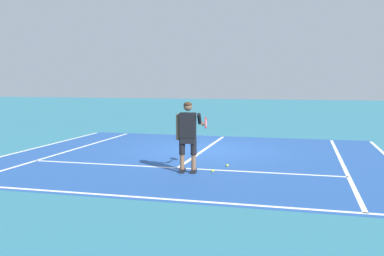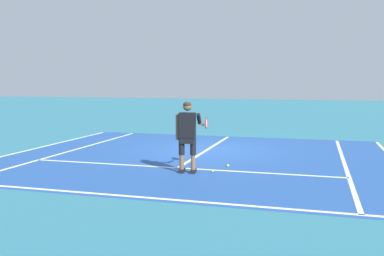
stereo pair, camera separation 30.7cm
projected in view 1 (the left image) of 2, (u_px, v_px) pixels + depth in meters
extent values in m
plane|color=teal|center=(205.00, 150.00, 13.92)|extent=(80.00, 80.00, 0.00)
cube|color=#234C93|center=(195.00, 156.00, 12.65)|extent=(10.98, 9.64, 0.00)
cube|color=white|center=(136.00, 197.00, 8.20)|extent=(10.98, 0.10, 0.01)
cube|color=white|center=(178.00, 168.00, 10.94)|extent=(8.23, 0.10, 0.01)
cube|color=white|center=(205.00, 149.00, 14.02)|extent=(0.10, 6.40, 0.01)
cube|color=white|center=(69.00, 151.00, 13.67)|extent=(0.10, 9.24, 0.01)
cube|color=white|center=(342.00, 163.00, 11.62)|extent=(0.10, 9.24, 0.01)
cube|color=white|center=(32.00, 149.00, 14.01)|extent=(0.10, 9.24, 0.01)
cube|color=black|center=(182.00, 171.00, 10.41)|extent=(0.13, 0.29, 0.09)
cube|color=black|center=(194.00, 171.00, 10.37)|extent=(0.13, 0.29, 0.09)
cylinder|color=brown|center=(182.00, 162.00, 10.35)|extent=(0.11, 0.11, 0.36)
cylinder|color=black|center=(182.00, 146.00, 10.31)|extent=(0.14, 0.14, 0.41)
cylinder|color=brown|center=(194.00, 162.00, 10.30)|extent=(0.11, 0.11, 0.36)
cylinder|color=black|center=(194.00, 146.00, 10.26)|extent=(0.14, 0.14, 0.41)
cube|color=black|center=(188.00, 139.00, 10.27)|extent=(0.36, 0.23, 0.20)
cube|color=black|center=(188.00, 125.00, 10.23)|extent=(0.40, 0.25, 0.60)
cylinder|color=brown|center=(178.00, 127.00, 10.27)|extent=(0.09, 0.09, 0.62)
cylinder|color=black|center=(199.00, 119.00, 10.26)|extent=(0.11, 0.27, 0.29)
cylinder|color=brown|center=(202.00, 124.00, 10.47)|extent=(0.11, 0.30, 0.14)
sphere|color=brown|center=(188.00, 106.00, 10.19)|extent=(0.21, 0.21, 0.21)
ellipsoid|color=#382314|center=(188.00, 104.00, 10.17)|extent=(0.22, 0.22, 0.12)
cylinder|color=#232326|center=(204.00, 124.00, 10.69)|extent=(0.05, 0.20, 0.03)
cylinder|color=red|center=(205.00, 124.00, 10.84)|extent=(0.03, 0.10, 0.02)
torus|color=red|center=(206.00, 123.00, 11.02)|extent=(0.05, 0.30, 0.30)
cylinder|color=silver|center=(206.00, 123.00, 11.02)|extent=(0.03, 0.25, 0.25)
sphere|color=#CCE02D|center=(227.00, 165.00, 11.12)|extent=(0.07, 0.07, 0.07)
sphere|color=#CCE02D|center=(213.00, 171.00, 10.45)|extent=(0.07, 0.07, 0.07)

